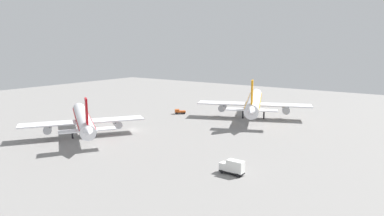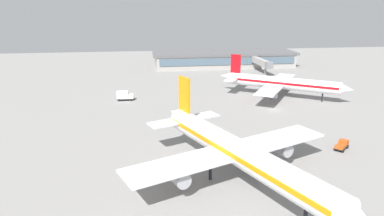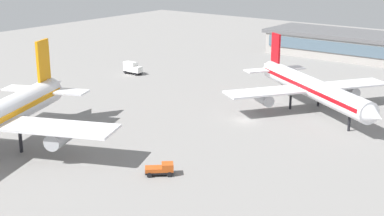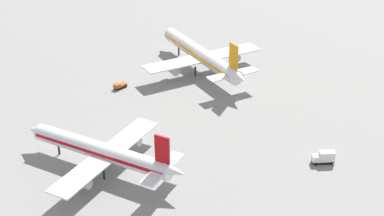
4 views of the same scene
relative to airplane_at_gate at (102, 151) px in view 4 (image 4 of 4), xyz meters
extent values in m
plane|color=gray|center=(7.48, 14.71, -5.19)|extent=(288.00, 288.00, 0.00)
cylinder|color=white|center=(-0.44, 0.29, 0.00)|extent=(35.07, 25.46, 4.32)
cone|color=white|center=(-17.85, 11.95, 0.00)|extent=(5.88, 5.82, 4.11)
cone|color=white|center=(16.98, -11.36, 0.65)|extent=(6.42, 5.88, 3.46)
cube|color=red|center=(-0.44, 0.29, 0.33)|extent=(33.81, 24.66, 0.78)
cube|color=white|center=(1.20, -0.80, -0.43)|extent=(26.00, 34.53, 0.39)
cylinder|color=#A5A8AD|center=(-4.62, -9.49, -1.94)|extent=(5.57, 4.82, 2.38)
cylinder|color=#A5A8AD|center=(7.02, 7.89, -1.94)|extent=(5.57, 4.82, 2.38)
cube|color=white|center=(14.27, -9.55, 0.43)|extent=(11.24, 14.37, 0.31)
cube|color=red|center=(14.27, -9.55, 5.62)|extent=(3.40, 2.49, 6.92)
cylinder|color=black|center=(-11.87, 7.94, -3.67)|extent=(0.52, 0.52, 3.03)
cylinder|color=black|center=(0.25, -4.33, -3.67)|extent=(0.52, 0.52, 3.03)
cylinder|color=black|center=(4.10, 1.42, -3.67)|extent=(0.52, 0.52, 3.03)
cylinder|color=white|center=(30.84, 58.11, 0.86)|extent=(22.77, 44.07, 5.04)
cone|color=white|center=(21.18, 80.54, 0.86)|extent=(6.39, 6.52, 4.79)
cone|color=white|center=(40.51, 35.68, 1.62)|extent=(6.20, 7.38, 4.03)
cube|color=orange|center=(30.84, 58.11, 1.24)|extent=(22.14, 42.43, 0.91)
cube|color=white|center=(31.75, 56.01, 0.36)|extent=(42.88, 23.97, 0.45)
cylinder|color=#A5A8AD|center=(20.56, 51.18, -1.41)|extent=(4.90, 6.57, 2.77)
cylinder|color=#A5A8AD|center=(42.94, 60.83, -1.41)|extent=(4.90, 6.57, 2.77)
cube|color=white|center=(39.01, 39.18, 1.36)|extent=(17.61, 10.66, 0.36)
cube|color=orange|center=(39.01, 39.18, 7.41)|extent=(2.24, 4.25, 8.06)
cylinder|color=black|center=(24.50, 72.84, -3.42)|extent=(0.60, 0.60, 3.53)
cylinder|color=black|center=(28.59, 53.15, -3.42)|extent=(0.60, 0.60, 3.53)
cylinder|color=black|center=(36.00, 56.34, -3.42)|extent=(0.60, 0.60, 3.53)
cube|color=black|center=(3.16, 46.28, -4.64)|extent=(4.55, 4.35, 0.30)
cube|color=#BF4C19|center=(2.19, 45.41, -3.89)|extent=(2.61, 2.62, 1.20)
cube|color=#3F596B|center=(1.58, 44.87, -3.65)|extent=(1.12, 1.24, 0.67)
cube|color=#BF4C19|center=(3.83, 46.88, -4.19)|extent=(3.20, 3.15, 0.60)
cylinder|color=black|center=(2.64, 44.55, -4.79)|extent=(0.80, 0.76, 0.80)
cylinder|color=black|center=(1.37, 45.96, -4.79)|extent=(0.80, 0.76, 0.80)
cylinder|color=black|center=(4.94, 46.60, -4.79)|extent=(0.80, 0.76, 0.80)
cylinder|color=black|center=(3.67, 48.02, -4.79)|extent=(0.80, 0.76, 0.80)
cube|color=black|center=(54.96, -3.00, -4.64)|extent=(5.63, 1.99, 0.30)
cube|color=white|center=(53.06, -2.97, -3.69)|extent=(1.83, 1.93, 1.60)
cube|color=#3F596B|center=(52.25, -2.96, -3.37)|extent=(0.11, 1.60, 0.90)
cube|color=white|center=(55.86, -3.02, -3.19)|extent=(3.83, 1.96, 2.60)
cylinder|color=black|center=(52.98, -3.92, -4.79)|extent=(0.80, 0.31, 0.80)
cylinder|color=black|center=(53.02, -2.02, -4.79)|extent=(0.80, 0.31, 0.80)
cylinder|color=black|center=(56.90, -3.98, -4.79)|extent=(0.80, 0.31, 0.80)
cylinder|color=black|center=(56.94, -2.08, -4.79)|extent=(0.80, 0.31, 0.80)
camera|label=1|loc=(91.19, -69.15, 22.92)|focal=33.26mm
camera|label=2|loc=(47.55, 115.64, 27.73)|focal=32.60mm
camera|label=3|loc=(-49.85, 107.29, 29.28)|focal=52.39mm
camera|label=4|loc=(10.82, -109.44, 69.08)|focal=48.89mm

